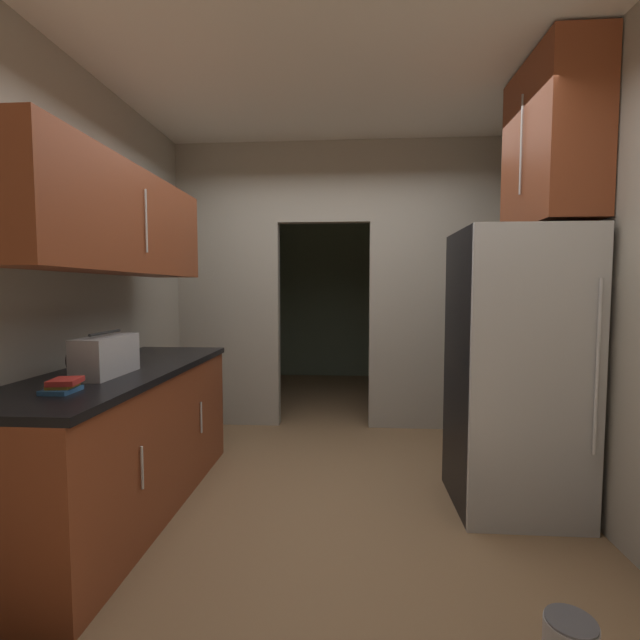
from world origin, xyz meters
The scene contains 11 objects.
ground centered at (0.00, 0.00, 0.00)m, with size 20.00×20.00×0.00m, color brown.
kitchen_overhead_slab centered at (0.00, 0.49, 2.82)m, with size 3.54×7.28×0.06m, color silver.
kitchen_partition centered at (0.03, 1.64, 1.50)m, with size 3.14×0.12×2.79m.
adjoining_room_shell centered at (0.00, 3.45, 1.40)m, with size 3.14×2.68×2.79m.
kitchen_flank_left centered at (-1.62, -0.43, 1.40)m, with size 0.10×4.14×2.79m, color #9E998C.
refrigerator centered at (1.18, 0.06, 0.86)m, with size 0.72×0.72×1.73m.
lower_cabinet_run centered at (-1.23, -0.19, 0.45)m, with size 0.69×2.00×0.89m.
upper_cabinet_counterside centered at (-1.23, -0.19, 1.77)m, with size 0.36×1.80×0.61m.
upper_cabinet_fridgeside centered at (1.39, 0.16, 2.27)m, with size 0.36×0.79×1.02m.
boombox centered at (-1.20, -0.40, 1.00)m, with size 0.19×0.42×0.25m.
book_stack centered at (-1.18, -0.80, 0.92)m, with size 0.15×0.17×0.06m.
Camera 1 is at (0.16, -2.73, 1.37)m, focal length 24.73 mm.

